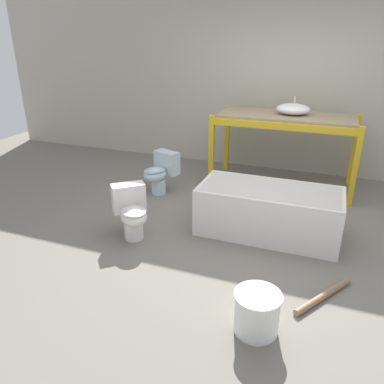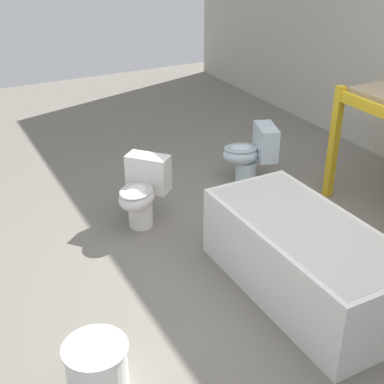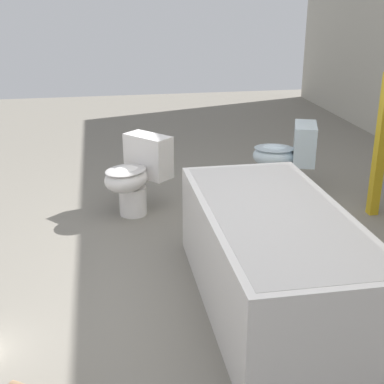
{
  "view_description": "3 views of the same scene",
  "coord_description": "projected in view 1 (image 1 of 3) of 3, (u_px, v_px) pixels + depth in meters",
  "views": [
    {
      "loc": [
        0.7,
        -3.98,
        2.12
      ],
      "look_at": [
        -0.6,
        -0.54,
        0.56
      ],
      "focal_mm": 35.0,
      "sensor_mm": 36.0,
      "label": 1
    },
    {
      "loc": [
        2.51,
        -2.24,
        2.4
      ],
      "look_at": [
        -0.63,
        -0.58,
        0.54
      ],
      "focal_mm": 50.0,
      "sensor_mm": 36.0,
      "label": 2
    },
    {
      "loc": [
        2.58,
        -0.98,
        1.63
      ],
      "look_at": [
        -0.4,
        -0.46,
        0.47
      ],
      "focal_mm": 50.0,
      "sensor_mm": 36.0,
      "label": 3
    }
  ],
  "objects": [
    {
      "name": "sink_basin",
      "position": [
        293.0,
        109.0,
        5.25
      ],
      "size": [
        0.47,
        0.4,
        0.23
      ],
      "color": "white",
      "rests_on": "shelving_rack"
    },
    {
      "name": "loose_pipe",
      "position": [
        323.0,
        296.0,
        3.23
      ],
      "size": [
        0.45,
        0.65,
        0.06
      ],
      "color": "#8C6B4C",
      "rests_on": "ground_plane"
    },
    {
      "name": "toilet_near",
      "position": [
        160.0,
        172.0,
        5.31
      ],
      "size": [
        0.48,
        0.59,
        0.58
      ],
      "rotation": [
        0.0,
        0.0,
        -0.35
      ],
      "color": "silver",
      "rests_on": "ground_plane"
    },
    {
      "name": "warehouse_wall_rear",
      "position": [
        291.0,
        70.0,
        5.76
      ],
      "size": [
        10.8,
        0.08,
        3.2
      ],
      "color": "#B2AD9E",
      "rests_on": "ground_plane"
    },
    {
      "name": "shelving_rack",
      "position": [
        286.0,
        125.0,
        5.34
      ],
      "size": [
        2.02,
        0.9,
        1.07
      ],
      "color": "gold",
      "rests_on": "ground_plane"
    },
    {
      "name": "bucket_white",
      "position": [
        257.0,
        312.0,
        2.83
      ],
      "size": [
        0.36,
        0.36,
        0.34
      ],
      "color": "white",
      "rests_on": "ground_plane"
    },
    {
      "name": "bathtub_main",
      "position": [
        269.0,
        208.0,
        4.2
      ],
      "size": [
        1.56,
        0.73,
        0.55
      ],
      "rotation": [
        0.0,
        0.0,
        0.0
      ],
      "color": "white",
      "rests_on": "ground_plane"
    },
    {
      "name": "toilet_far",
      "position": [
        132.0,
        211.0,
        4.13
      ],
      "size": [
        0.58,
        0.6,
        0.58
      ],
      "rotation": [
        0.0,
        0.0,
        0.72
      ],
      "color": "white",
      "rests_on": "ground_plane"
    },
    {
      "name": "ground_plane",
      "position": [
        255.0,
        226.0,
        4.48
      ],
      "size": [
        12.0,
        12.0,
        0.0
      ],
      "primitive_type": "plane",
      "color": "slate"
    }
  ]
}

